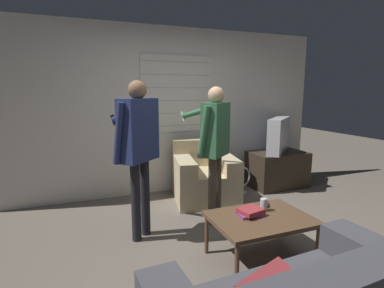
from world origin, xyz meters
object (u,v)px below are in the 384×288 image
(coffee_table, at_px, (261,221))
(book_stack, at_px, (250,212))
(person_right_standing, at_px, (215,139))
(soda_can, at_px, (264,205))
(floor_fan, at_px, (241,180))
(spare_remote, at_px, (266,204))
(person_left_standing, at_px, (138,140))
(tv, at_px, (279,135))
(armchair_beige, at_px, (204,177))

(coffee_table, distance_m, book_stack, 0.13)
(coffee_table, bearing_deg, person_right_standing, 92.13)
(person_right_standing, height_order, soda_can, person_right_standing)
(soda_can, height_order, floor_fan, soda_can)
(person_right_standing, xyz_separation_m, spare_remote, (0.25, -0.72, -0.59))
(coffee_table, relative_size, person_left_standing, 0.54)
(coffee_table, xyz_separation_m, spare_remote, (0.21, 0.22, 0.05))
(tv, distance_m, soda_can, 2.26)
(person_left_standing, bearing_deg, coffee_table, -82.21)
(armchair_beige, relative_size, spare_remote, 8.00)
(armchair_beige, relative_size, tv, 1.33)
(book_stack, height_order, spare_remote, book_stack)
(armchair_beige, height_order, person_left_standing, person_left_standing)
(book_stack, bearing_deg, armchair_beige, 81.22)
(person_left_standing, xyz_separation_m, book_stack, (0.88, -0.80, -0.62))
(spare_remote, xyz_separation_m, floor_fan, (0.60, 1.51, -0.24))
(person_left_standing, bearing_deg, book_stack, -82.39)
(floor_fan, bearing_deg, spare_remote, -111.70)
(coffee_table, height_order, person_right_standing, person_right_standing)
(armchair_beige, height_order, book_stack, armchair_beige)
(coffee_table, bearing_deg, book_stack, 139.83)
(person_right_standing, distance_m, soda_can, 1.00)
(person_left_standing, xyz_separation_m, soda_can, (1.07, -0.76, -0.59))
(tv, bearing_deg, person_left_standing, -21.50)
(book_stack, xyz_separation_m, floor_fan, (0.90, 1.66, -0.26))
(armchair_beige, xyz_separation_m, person_right_standing, (-0.21, -0.76, 0.70))
(soda_can, bearing_deg, floor_fan, 66.28)
(coffee_table, xyz_separation_m, person_left_standing, (-0.96, 0.87, 0.69))
(person_left_standing, distance_m, soda_can, 1.43)
(soda_can, height_order, spare_remote, soda_can)
(person_left_standing, bearing_deg, person_right_standing, -35.67)
(tv, bearing_deg, book_stack, 4.92)
(soda_can, relative_size, floor_fan, 0.30)
(armchair_beige, relative_size, floor_fan, 2.46)
(coffee_table, relative_size, floor_fan, 2.16)
(coffee_table, relative_size, person_right_standing, 0.56)
(person_left_standing, relative_size, floor_fan, 4.00)
(tv, bearing_deg, spare_remote, 7.97)
(coffee_table, bearing_deg, soda_can, 46.85)
(armchair_beige, relative_size, book_stack, 4.23)
(floor_fan, bearing_deg, person_left_standing, -154.16)
(tv, bearing_deg, coffee_table, 7.37)
(tv, distance_m, book_stack, 2.42)
(armchair_beige, distance_m, coffee_table, 1.71)
(person_right_standing, relative_size, floor_fan, 3.87)
(person_right_standing, bearing_deg, tv, -11.21)
(coffee_table, relative_size, spare_remote, 7.04)
(armchair_beige, height_order, tv, tv)
(coffee_table, relative_size, soda_can, 7.29)
(person_left_standing, distance_m, book_stack, 1.34)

